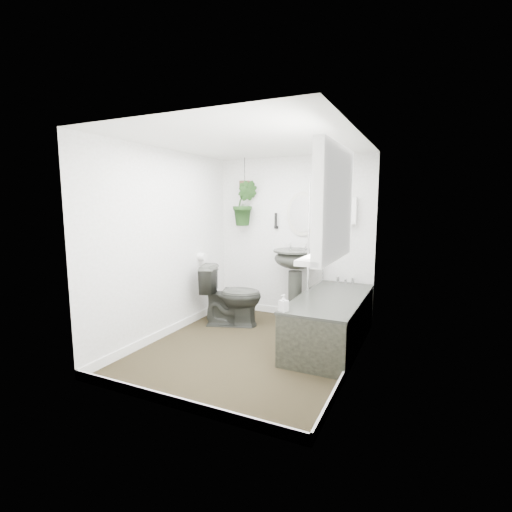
% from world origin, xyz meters
% --- Properties ---
extents(floor, '(2.30, 2.80, 0.02)m').
position_xyz_m(floor, '(0.00, 0.00, -0.01)').
color(floor, '#292818').
rests_on(floor, ground).
extents(ceiling, '(2.30, 2.80, 0.02)m').
position_xyz_m(ceiling, '(0.00, 0.00, 2.31)').
color(ceiling, white).
rests_on(ceiling, ground).
extents(wall_back, '(2.30, 0.02, 2.30)m').
position_xyz_m(wall_back, '(0.00, 1.41, 1.15)').
color(wall_back, white).
rests_on(wall_back, ground).
extents(wall_front, '(2.30, 0.02, 2.30)m').
position_xyz_m(wall_front, '(0.00, -1.41, 1.15)').
color(wall_front, white).
rests_on(wall_front, ground).
extents(wall_left, '(0.02, 2.80, 2.30)m').
position_xyz_m(wall_left, '(-1.16, 0.00, 1.15)').
color(wall_left, white).
rests_on(wall_left, ground).
extents(wall_right, '(0.02, 2.80, 2.30)m').
position_xyz_m(wall_right, '(1.16, 0.00, 1.15)').
color(wall_right, white).
rests_on(wall_right, ground).
extents(skirting, '(2.30, 2.80, 0.10)m').
position_xyz_m(skirting, '(0.00, 0.00, 0.05)').
color(skirting, white).
rests_on(skirting, floor).
extents(bathtub, '(0.72, 1.72, 0.58)m').
position_xyz_m(bathtub, '(0.80, 0.50, 0.29)').
color(bathtub, '#2A2C27').
rests_on(bathtub, floor).
extents(bath_screen, '(0.04, 0.72, 1.40)m').
position_xyz_m(bath_screen, '(0.47, 0.99, 1.28)').
color(bath_screen, silver).
rests_on(bath_screen, bathtub).
extents(shower_box, '(0.20, 0.10, 0.35)m').
position_xyz_m(shower_box, '(0.80, 1.34, 1.55)').
color(shower_box, white).
rests_on(shower_box, wall_back).
extents(oval_mirror, '(0.46, 0.03, 0.62)m').
position_xyz_m(oval_mirror, '(0.15, 1.37, 1.50)').
color(oval_mirror, beige).
rests_on(oval_mirror, wall_back).
extents(wall_sconce, '(0.04, 0.04, 0.22)m').
position_xyz_m(wall_sconce, '(-0.25, 1.36, 1.40)').
color(wall_sconce, black).
rests_on(wall_sconce, wall_back).
extents(toilet_roll_holder, '(0.11, 0.11, 0.11)m').
position_xyz_m(toilet_roll_holder, '(-1.10, 0.70, 0.90)').
color(toilet_roll_holder, white).
rests_on(toilet_roll_holder, wall_left).
extents(window_recess, '(0.08, 1.00, 0.90)m').
position_xyz_m(window_recess, '(1.09, -0.70, 1.65)').
color(window_recess, white).
rests_on(window_recess, wall_right).
extents(window_sill, '(0.18, 1.00, 0.04)m').
position_xyz_m(window_sill, '(1.02, -0.70, 1.23)').
color(window_sill, white).
rests_on(window_sill, wall_right).
extents(window_blinds, '(0.01, 0.86, 0.76)m').
position_xyz_m(window_blinds, '(1.04, -0.70, 1.65)').
color(window_blinds, white).
rests_on(window_blinds, wall_right).
extents(toilet, '(0.91, 0.69, 0.82)m').
position_xyz_m(toilet, '(-0.60, 0.64, 0.41)').
color(toilet, '#2A2C27').
rests_on(toilet, floor).
extents(pedestal_sink, '(0.71, 0.64, 1.03)m').
position_xyz_m(pedestal_sink, '(0.15, 1.10, 0.51)').
color(pedestal_sink, '#2A2C27').
rests_on(pedestal_sink, floor).
extents(sill_plant, '(0.20, 0.18, 0.22)m').
position_xyz_m(sill_plant, '(1.04, -0.40, 1.36)').
color(sill_plant, black).
rests_on(sill_plant, window_sill).
extents(hanging_plant, '(0.42, 0.37, 0.65)m').
position_xyz_m(hanging_plant, '(-0.70, 1.25, 1.64)').
color(hanging_plant, black).
rests_on(hanging_plant, ceiling).
extents(soap_bottle, '(0.10, 0.10, 0.17)m').
position_xyz_m(soap_bottle, '(0.51, -0.29, 0.67)').
color(soap_bottle, black).
rests_on(soap_bottle, bathtub).
extents(hanging_pot, '(0.16, 0.16, 0.12)m').
position_xyz_m(hanging_pot, '(-0.70, 1.25, 1.91)').
color(hanging_pot, '#493524').
rests_on(hanging_pot, ceiling).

